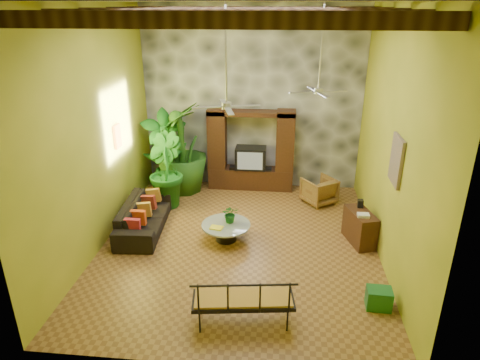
# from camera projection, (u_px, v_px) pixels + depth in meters

# --- Properties ---
(ground) EXTENTS (7.00, 7.00, 0.00)m
(ground) POSITION_uv_depth(u_px,v_px,m) (239.00, 243.00, 9.55)
(ground) COLOR brown
(ground) RESTS_ON ground
(ceiling) EXTENTS (6.00, 7.00, 0.02)m
(ceiling) POSITION_uv_depth(u_px,v_px,m) (239.00, 1.00, 7.62)
(ceiling) COLOR silver
(ceiling) RESTS_ON back_wall
(back_wall) EXTENTS (6.00, 0.02, 5.00)m
(back_wall) POSITION_uv_depth(u_px,v_px,m) (252.00, 99.00, 11.79)
(back_wall) COLOR olive
(back_wall) RESTS_ON ground
(left_wall) EXTENTS (0.02, 7.00, 5.00)m
(left_wall) POSITION_uv_depth(u_px,v_px,m) (96.00, 132.00, 8.86)
(left_wall) COLOR olive
(left_wall) RESTS_ON ground
(right_wall) EXTENTS (0.02, 7.00, 5.00)m
(right_wall) POSITION_uv_depth(u_px,v_px,m) (393.00, 140.00, 8.30)
(right_wall) COLOR olive
(right_wall) RESTS_ON ground
(stone_accent_wall) EXTENTS (5.98, 0.10, 4.98)m
(stone_accent_wall) POSITION_uv_depth(u_px,v_px,m) (252.00, 100.00, 11.74)
(stone_accent_wall) COLOR #3C3E44
(stone_accent_wall) RESTS_ON ground
(ceiling_beams) EXTENTS (5.95, 5.36, 0.22)m
(ceiling_beams) POSITION_uv_depth(u_px,v_px,m) (239.00, 14.00, 7.70)
(ceiling_beams) COLOR #352110
(ceiling_beams) RESTS_ON ceiling
(entertainment_center) EXTENTS (2.40, 0.55, 2.30)m
(entertainment_center) POSITION_uv_depth(u_px,v_px,m) (251.00, 156.00, 12.05)
(entertainment_center) COLOR #311D0D
(entertainment_center) RESTS_ON ground
(ceiling_fan_front) EXTENTS (1.28, 1.28, 1.86)m
(ceiling_fan_front) POSITION_uv_depth(u_px,v_px,m) (226.00, 95.00, 7.88)
(ceiling_fan_front) COLOR #B0B0B4
(ceiling_fan_front) RESTS_ON ceiling
(ceiling_fan_back) EXTENTS (1.28, 1.28, 1.86)m
(ceiling_fan_back) POSITION_uv_depth(u_px,v_px,m) (319.00, 82.00, 9.19)
(ceiling_fan_back) COLOR #B0B0B4
(ceiling_fan_back) RESTS_ON ceiling
(wall_art_mask) EXTENTS (0.06, 0.32, 0.55)m
(wall_art_mask) POSITION_uv_depth(u_px,v_px,m) (117.00, 136.00, 9.93)
(wall_art_mask) COLOR gold
(wall_art_mask) RESTS_ON left_wall
(wall_art_painting) EXTENTS (0.06, 0.70, 0.90)m
(wall_art_painting) POSITION_uv_depth(u_px,v_px,m) (396.00, 160.00, 7.83)
(wall_art_painting) COLOR navy
(wall_art_painting) RESTS_ON right_wall
(sofa) EXTENTS (1.06, 2.38, 0.68)m
(sofa) POSITION_uv_depth(u_px,v_px,m) (144.00, 216.00, 10.05)
(sofa) COLOR black
(sofa) RESTS_ON ground
(wicker_armchair) EXTENTS (1.06, 1.06, 0.70)m
(wicker_armchair) POSITION_uv_depth(u_px,v_px,m) (319.00, 191.00, 11.36)
(wicker_armchair) COLOR olive
(wicker_armchair) RESTS_ON ground
(tall_plant_a) EXTENTS (1.47, 1.26, 2.35)m
(tall_plant_a) POSITION_uv_depth(u_px,v_px,m) (166.00, 152.00, 11.70)
(tall_plant_a) COLOR #19601C
(tall_plant_a) RESTS_ON ground
(tall_plant_b) EXTENTS (1.34, 1.38, 1.95)m
(tall_plant_b) POSITION_uv_depth(u_px,v_px,m) (164.00, 170.00, 11.02)
(tall_plant_b) COLOR #1A631B
(tall_plant_b) RESTS_ON ground
(tall_plant_c) EXTENTS (1.53, 1.53, 2.50)m
(tall_plant_c) POSITION_uv_depth(u_px,v_px,m) (182.00, 148.00, 11.79)
(tall_plant_c) COLOR #265B18
(tall_plant_c) RESTS_ON ground
(coffee_table) EXTENTS (1.10, 1.10, 0.40)m
(coffee_table) POSITION_uv_depth(u_px,v_px,m) (226.00, 230.00, 9.59)
(coffee_table) COLOR black
(coffee_table) RESTS_ON ground
(centerpiece_plant) EXTENTS (0.41, 0.37, 0.41)m
(centerpiece_plant) POSITION_uv_depth(u_px,v_px,m) (230.00, 214.00, 9.56)
(centerpiece_plant) COLOR #165719
(centerpiece_plant) RESTS_ON coffee_table
(yellow_tray) EXTENTS (0.31, 0.24, 0.03)m
(yellow_tray) POSITION_uv_depth(u_px,v_px,m) (216.00, 228.00, 9.36)
(yellow_tray) COLOR yellow
(yellow_tray) RESTS_ON coffee_table
(iron_bench) EXTENTS (1.73, 0.81, 0.57)m
(iron_bench) POSITION_uv_depth(u_px,v_px,m) (243.00, 299.00, 6.93)
(iron_bench) COLOR black
(iron_bench) RESTS_ON ground
(side_console) EXTENTS (0.67, 1.01, 0.74)m
(side_console) POSITION_uv_depth(u_px,v_px,m) (360.00, 227.00, 9.47)
(side_console) COLOR #3B1A12
(side_console) RESTS_ON ground
(green_bin) EXTENTS (0.44, 0.34, 0.37)m
(green_bin) POSITION_uv_depth(u_px,v_px,m) (379.00, 298.00, 7.48)
(green_bin) COLOR #207A26
(green_bin) RESTS_ON ground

